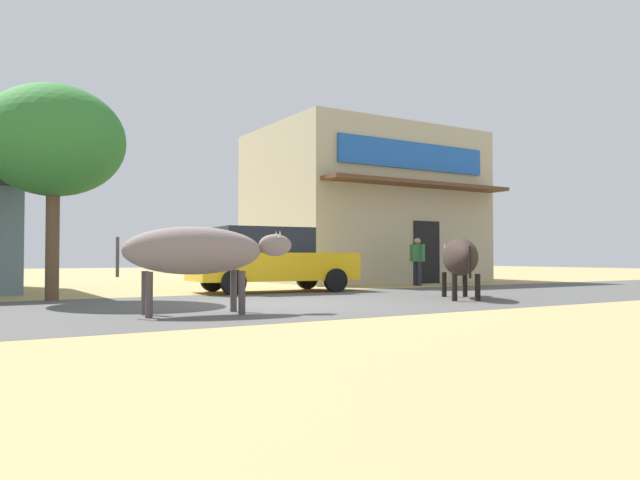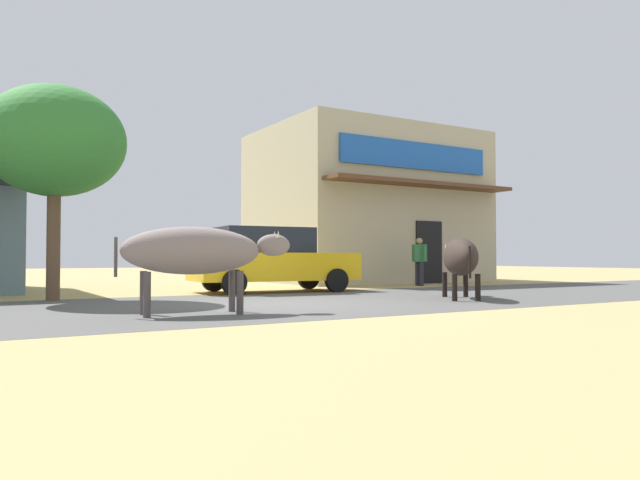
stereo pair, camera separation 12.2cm
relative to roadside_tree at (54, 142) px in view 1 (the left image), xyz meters
The scene contains 8 objects.
ground 5.68m from the roadside_tree, 40.26° to the right, with size 80.00×80.00×0.00m, color tan.
asphalt_road 5.68m from the roadside_tree, 40.26° to the right, with size 72.00×6.36×0.00m, color #4E4E4B.
storefront_right_club 12.44m from the roadside_tree, 23.70° to the left, with size 7.57×6.66×5.47m.
roadside_tree is the anchor object (origin of this frame).
parked_hatchback_car 5.76m from the roadside_tree, ahead, with size 4.30×2.11×1.64m.
cow_near_brown 5.18m from the roadside_tree, 71.11° to the right, with size 2.75×1.06×1.37m.
cow_far_dark 8.82m from the roadside_tree, 27.52° to the right, with size 1.82×2.38×1.29m.
pedestrian_by_shop 10.92m from the roadside_tree, ahead, with size 0.46×0.61×1.48m.
Camera 1 is at (-5.34, -10.44, 0.90)m, focal length 34.05 mm.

